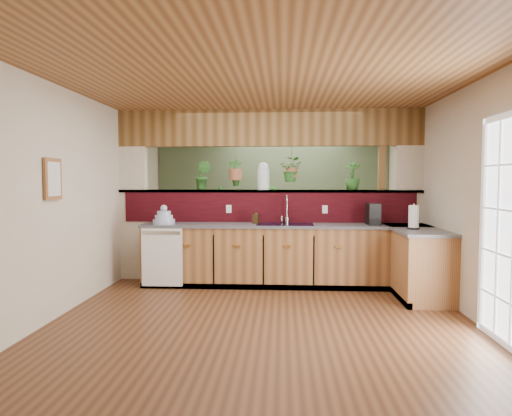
# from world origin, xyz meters

# --- Properties ---
(ground) EXTENTS (4.60, 7.00, 0.01)m
(ground) POSITION_xyz_m (0.00, 0.00, 0.00)
(ground) COLOR #512E19
(ground) RESTS_ON ground
(ceiling) EXTENTS (4.60, 7.00, 0.01)m
(ceiling) POSITION_xyz_m (0.00, 0.00, 2.60)
(ceiling) COLOR brown
(ceiling) RESTS_ON ground
(wall_back) EXTENTS (4.60, 0.02, 2.60)m
(wall_back) POSITION_xyz_m (0.00, 3.50, 1.30)
(wall_back) COLOR beige
(wall_back) RESTS_ON ground
(wall_front) EXTENTS (4.60, 0.02, 2.60)m
(wall_front) POSITION_xyz_m (0.00, -3.50, 1.30)
(wall_front) COLOR beige
(wall_front) RESTS_ON ground
(wall_left) EXTENTS (0.02, 7.00, 2.60)m
(wall_left) POSITION_xyz_m (-2.30, 0.00, 1.30)
(wall_left) COLOR beige
(wall_left) RESTS_ON ground
(wall_right) EXTENTS (0.02, 7.00, 2.60)m
(wall_right) POSITION_xyz_m (2.30, 0.00, 1.30)
(wall_right) COLOR beige
(wall_right) RESTS_ON ground
(pass_through_partition) EXTENTS (4.60, 0.21, 2.60)m
(pass_through_partition) POSITION_xyz_m (0.03, 1.35, 1.19)
(pass_through_partition) COLOR beige
(pass_through_partition) RESTS_ON ground
(pass_through_ledge) EXTENTS (4.60, 0.21, 0.04)m
(pass_through_ledge) POSITION_xyz_m (0.00, 1.35, 1.37)
(pass_through_ledge) COLOR brown
(pass_through_ledge) RESTS_ON ground
(header_beam) EXTENTS (4.60, 0.15, 0.55)m
(header_beam) POSITION_xyz_m (0.00, 1.35, 2.33)
(header_beam) COLOR brown
(header_beam) RESTS_ON ground
(sage_backwall) EXTENTS (4.55, 0.02, 2.55)m
(sage_backwall) POSITION_xyz_m (0.00, 3.48, 1.30)
(sage_backwall) COLOR #4A5E40
(sage_backwall) RESTS_ON ground
(countertop) EXTENTS (4.14, 1.52, 0.90)m
(countertop) POSITION_xyz_m (0.84, 0.87, 0.45)
(countertop) COLOR brown
(countertop) RESTS_ON ground
(dishwasher) EXTENTS (0.58, 0.03, 0.82)m
(dishwasher) POSITION_xyz_m (-1.48, 0.66, 0.46)
(dishwasher) COLOR white
(dishwasher) RESTS_ON ground
(navy_sink) EXTENTS (0.82, 0.50, 0.18)m
(navy_sink) POSITION_xyz_m (0.25, 0.98, 0.82)
(navy_sink) COLOR black
(navy_sink) RESTS_ON countertop
(french_door) EXTENTS (0.06, 1.02, 2.16)m
(french_door) POSITION_xyz_m (2.27, -1.30, 1.05)
(french_door) COLOR white
(french_door) RESTS_ON ground
(framed_print) EXTENTS (0.04, 0.35, 0.45)m
(framed_print) POSITION_xyz_m (-2.27, -0.80, 1.55)
(framed_print) COLOR brown
(framed_print) RESTS_ON wall_left
(faucet) EXTENTS (0.18, 0.18, 0.42)m
(faucet) POSITION_xyz_m (0.28, 1.14, 1.12)
(faucet) COLOR #B7B7B2
(faucet) RESTS_ON countertop
(dish_stack) EXTENTS (0.32, 0.32, 0.28)m
(dish_stack) POSITION_xyz_m (-1.51, 0.90, 0.99)
(dish_stack) COLOR #A6B4D6
(dish_stack) RESTS_ON countertop
(soap_dispenser) EXTENTS (0.11, 0.11, 0.20)m
(soap_dispenser) POSITION_xyz_m (-0.18, 1.05, 1.00)
(soap_dispenser) COLOR #3C2915
(soap_dispenser) RESTS_ON countertop
(coffee_maker) EXTENTS (0.16, 0.28, 0.31)m
(coffee_maker) POSITION_xyz_m (1.50, 0.94, 1.04)
(coffee_maker) COLOR black
(coffee_maker) RESTS_ON countertop
(paper_towel) EXTENTS (0.16, 0.16, 0.33)m
(paper_towel) POSITION_xyz_m (1.92, 0.40, 1.05)
(paper_towel) COLOR black
(paper_towel) RESTS_ON countertop
(glass_jar) EXTENTS (0.19, 0.19, 0.42)m
(glass_jar) POSITION_xyz_m (-0.08, 1.35, 1.60)
(glass_jar) COLOR silver
(glass_jar) RESTS_ON pass_through_ledge
(ledge_plant_left) EXTENTS (0.27, 0.23, 0.44)m
(ledge_plant_left) POSITION_xyz_m (-1.01, 1.35, 1.61)
(ledge_plant_left) COLOR #25581E
(ledge_plant_left) RESTS_ON pass_through_ledge
(ledge_plant_right) EXTENTS (0.31, 0.31, 0.42)m
(ledge_plant_right) POSITION_xyz_m (1.26, 1.35, 1.60)
(ledge_plant_right) COLOR #25581E
(ledge_plant_right) RESTS_ON pass_through_ledge
(hanging_plant_a) EXTENTS (0.26, 0.22, 0.55)m
(hanging_plant_a) POSITION_xyz_m (-0.51, 1.35, 1.80)
(hanging_plant_a) COLOR brown
(hanging_plant_a) RESTS_ON header_beam
(hanging_plant_b) EXTENTS (0.40, 0.37, 0.48)m
(hanging_plant_b) POSITION_xyz_m (0.35, 1.35, 1.85)
(hanging_plant_b) COLOR brown
(hanging_plant_b) RESTS_ON header_beam
(shelving_console) EXTENTS (1.46, 0.63, 0.94)m
(shelving_console) POSITION_xyz_m (-0.40, 3.25, 0.50)
(shelving_console) COLOR black
(shelving_console) RESTS_ON ground
(shelf_plant_a) EXTENTS (0.27, 0.21, 0.45)m
(shelf_plant_a) POSITION_xyz_m (-1.02, 3.25, 1.20)
(shelf_plant_a) COLOR #25581E
(shelf_plant_a) RESTS_ON shelving_console
(shelf_plant_b) EXTENTS (0.32, 0.32, 0.46)m
(shelf_plant_b) POSITION_xyz_m (-0.00, 3.25, 1.20)
(shelf_plant_b) COLOR #25581E
(shelf_plant_b) RESTS_ON shelving_console
(floor_plant) EXTENTS (0.91, 0.85, 0.81)m
(floor_plant) POSITION_xyz_m (1.40, 2.08, 0.41)
(floor_plant) COLOR #25581E
(floor_plant) RESTS_ON ground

